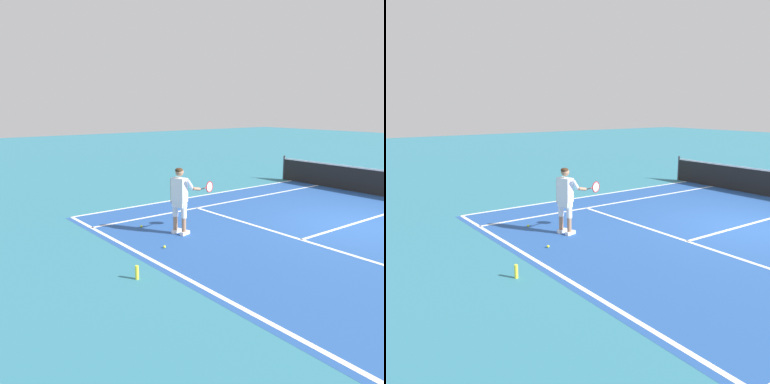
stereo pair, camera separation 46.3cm
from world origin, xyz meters
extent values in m
plane|color=teal|center=(0.00, 0.00, 0.00)|extent=(80.00, 80.00, 0.00)
cube|color=#234C93|center=(0.00, -0.93, 0.00)|extent=(10.98, 10.43, 0.00)
cube|color=white|center=(0.00, -5.95, 0.00)|extent=(10.98, 0.10, 0.01)
cube|color=white|center=(0.00, -2.32, 0.00)|extent=(8.23, 0.10, 0.01)
cube|color=white|center=(0.00, 0.88, 0.00)|extent=(0.10, 6.40, 0.01)
cube|color=white|center=(-4.12, -0.93, 0.00)|extent=(0.10, 10.03, 0.01)
cube|color=white|center=(-5.49, -0.93, 0.00)|extent=(0.10, 10.03, 0.01)
cylinder|color=#333338|center=(-5.94, 4.08, 0.54)|extent=(0.08, 0.08, 1.07)
cube|color=white|center=(-2.36, -4.39, 0.04)|extent=(0.18, 0.30, 0.09)
cube|color=white|center=(-2.08, -4.32, 0.04)|extent=(0.18, 0.30, 0.09)
cylinder|color=#A37556|center=(-2.35, -4.43, 0.27)|extent=(0.11, 0.11, 0.36)
cylinder|color=silver|center=(-2.35, -4.43, 0.66)|extent=(0.14, 0.14, 0.41)
cylinder|color=#A37556|center=(-2.07, -4.36, 0.27)|extent=(0.11, 0.11, 0.36)
cylinder|color=silver|center=(-2.07, -4.36, 0.66)|extent=(0.14, 0.14, 0.41)
cube|color=silver|center=(-2.21, -4.40, 0.82)|extent=(0.38, 0.28, 0.20)
cube|color=white|center=(-2.21, -4.40, 1.16)|extent=(0.42, 0.31, 0.60)
cylinder|color=#A37556|center=(-2.44, -4.46, 1.11)|extent=(0.09, 0.09, 0.62)
cylinder|color=white|center=(-1.98, -4.24, 1.31)|extent=(0.15, 0.28, 0.29)
cylinder|color=#A37556|center=(-1.99, -4.03, 1.17)|extent=(0.15, 0.30, 0.14)
sphere|color=#A37556|center=(-2.21, -4.39, 1.60)|extent=(0.21, 0.21, 0.21)
ellipsoid|color=#382314|center=(-2.21, -4.41, 1.66)|extent=(0.24, 0.24, 0.12)
cylinder|color=#232326|center=(-2.03, -3.81, 1.14)|extent=(0.08, 0.20, 0.03)
cylinder|color=red|center=(-2.07, -3.67, 1.14)|extent=(0.05, 0.10, 0.02)
torus|color=red|center=(-2.11, -3.49, 1.14)|extent=(0.10, 0.29, 0.30)
cylinder|color=silver|center=(-2.11, -3.49, 1.14)|extent=(0.07, 0.24, 0.25)
sphere|color=#CCE02D|center=(-1.55, -5.31, 0.03)|extent=(0.07, 0.07, 0.07)
sphere|color=#CCE02D|center=(-3.32, -4.87, 0.03)|extent=(0.07, 0.07, 0.07)
cylinder|color=yellow|center=(-0.41, -6.70, 0.14)|extent=(0.07, 0.07, 0.27)
camera|label=1|loc=(6.02, -10.37, 3.20)|focal=38.77mm
camera|label=2|loc=(6.30, -10.00, 3.20)|focal=38.77mm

